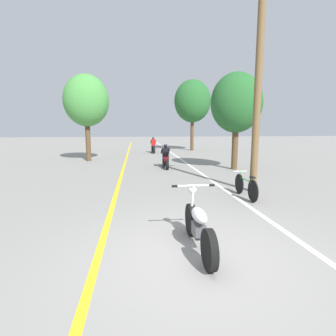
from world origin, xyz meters
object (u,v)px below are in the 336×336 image
(roadside_tree_right_near, at_px, (237,103))
(motorcycle_rider_lead, at_px, (166,159))
(roadside_tree_right_far, at_px, (193,101))
(motorcycle_foreground, at_px, (198,226))
(utility_pole, at_px, (258,86))
(motorcycle_rider_far, at_px, (153,147))
(bicycle_parked, at_px, (246,186))
(roadside_tree_left, at_px, (86,101))

(roadside_tree_right_near, relative_size, motorcycle_rider_lead, 2.37)
(roadside_tree_right_far, height_order, motorcycle_foreground, roadside_tree_right_far)
(utility_pole, height_order, motorcycle_foreground, utility_pole)
(motorcycle_foreground, xyz_separation_m, motorcycle_rider_far, (0.45, 18.63, 0.08))
(motorcycle_rider_far, bearing_deg, utility_pole, -80.33)
(utility_pole, distance_m, motorcycle_foreground, 5.90)
(motorcycle_rider_lead, xyz_separation_m, motorcycle_rider_far, (-0.08, 8.72, 0.03))
(roadside_tree_right_near, distance_m, motorcycle_rider_far, 10.84)
(roadside_tree_right_far, relative_size, motorcycle_foreground, 3.31)
(utility_pole, xyz_separation_m, roadside_tree_right_near, (1.17, 4.80, -0.12))
(roadside_tree_right_far, relative_size, bicycle_parked, 3.89)
(roadside_tree_right_far, xyz_separation_m, bicycle_parked, (-2.02, -17.34, -4.31))
(roadside_tree_right_near, relative_size, motorcycle_foreground, 2.47)
(motorcycle_foreground, distance_m, motorcycle_rider_far, 18.64)
(roadside_tree_right_far, relative_size, roadside_tree_left, 1.19)
(roadside_tree_right_far, relative_size, motorcycle_rider_lead, 3.16)
(roadside_tree_right_near, bearing_deg, roadside_tree_right_far, 88.75)
(motorcycle_foreground, xyz_separation_m, motorcycle_rider_lead, (0.54, 9.91, 0.05))
(roadside_tree_right_far, bearing_deg, roadside_tree_right_near, -91.25)
(roadside_tree_left, bearing_deg, motorcycle_rider_far, 47.45)
(motorcycle_rider_lead, bearing_deg, bicycle_parked, -74.67)
(roadside_tree_right_far, bearing_deg, motorcycle_rider_lead, -109.60)
(utility_pole, relative_size, motorcycle_foreground, 3.43)
(roadside_tree_left, distance_m, motorcycle_rider_lead, 6.90)
(utility_pole, xyz_separation_m, bicycle_parked, (-0.59, -0.74, -3.20))
(motorcycle_rider_lead, height_order, bicycle_parked, motorcycle_rider_lead)
(roadside_tree_left, height_order, motorcycle_rider_lead, roadside_tree_left)
(motorcycle_foreground, bearing_deg, motorcycle_rider_far, 88.60)
(motorcycle_foreground, distance_m, bicycle_parked, 4.06)
(motorcycle_rider_lead, bearing_deg, motorcycle_rider_far, 90.54)
(roadside_tree_left, distance_m, bicycle_parked, 12.66)
(motorcycle_rider_lead, bearing_deg, utility_pole, -67.70)
(motorcycle_foreground, bearing_deg, motorcycle_rider_lead, 86.90)
(utility_pole, distance_m, motorcycle_rider_lead, 7.03)
(roadside_tree_right_near, xyz_separation_m, bicycle_parked, (-1.76, -5.54, -3.08))
(bicycle_parked, bearing_deg, utility_pole, 51.52)
(roadside_tree_right_near, xyz_separation_m, roadside_tree_right_far, (0.26, 11.80, 1.23))
(roadside_tree_right_near, bearing_deg, utility_pole, -103.70)
(roadside_tree_right_far, distance_m, motorcycle_foreground, 21.54)
(roadside_tree_right_near, bearing_deg, bicycle_parked, -107.63)
(motorcycle_rider_lead, bearing_deg, motorcycle_foreground, -93.10)
(motorcycle_rider_far, bearing_deg, roadside_tree_left, -132.55)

